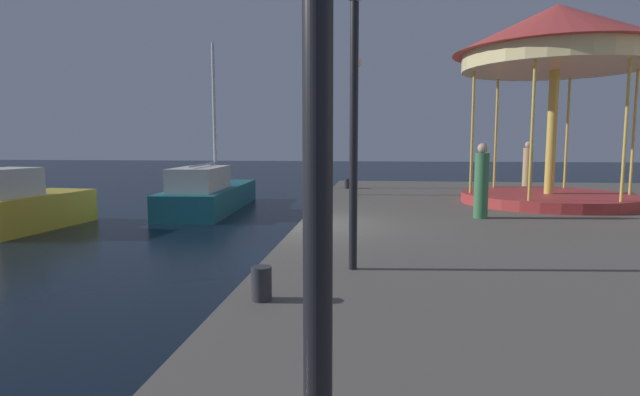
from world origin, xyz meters
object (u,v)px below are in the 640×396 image
(carousel, at_px, (556,55))
(bollard_south, at_px, (347,184))
(sailboat_teal, at_px, (209,194))
(lamp_post_far_end, at_px, (356,103))
(person_near_carousel, at_px, (481,183))
(person_by_the_water, at_px, (527,168))
(lamp_post_mid_promenade, at_px, (354,71))
(bollard_north, at_px, (262,284))
(motorboat_yellow, at_px, (24,206))

(carousel, distance_m, bollard_south, 8.72)
(sailboat_teal, bearing_deg, lamp_post_far_end, -11.49)
(person_near_carousel, xyz_separation_m, person_by_the_water, (3.04, 6.83, 0.03))
(person_near_carousel, distance_m, person_by_the_water, 7.47)
(sailboat_teal, bearing_deg, person_by_the_water, 2.49)
(lamp_post_far_end, bearing_deg, sailboat_teal, 168.51)
(bollard_south, height_order, person_near_carousel, person_near_carousel)
(lamp_post_mid_promenade, height_order, person_near_carousel, lamp_post_mid_promenade)
(carousel, relative_size, bollard_south, 14.82)
(person_near_carousel, height_order, person_by_the_water, person_by_the_water)
(lamp_post_far_end, relative_size, person_near_carousel, 2.61)
(lamp_post_mid_promenade, distance_m, lamp_post_far_end, 10.50)
(lamp_post_mid_promenade, bearing_deg, bollard_north, -122.32)
(motorboat_yellow, distance_m, person_by_the_water, 17.09)
(bollard_south, distance_m, person_by_the_water, 6.80)
(person_near_carousel, bearing_deg, sailboat_teal, 144.99)
(carousel, relative_size, lamp_post_far_end, 1.25)
(lamp_post_mid_promenade, distance_m, person_near_carousel, 6.39)
(person_near_carousel, bearing_deg, carousel, 50.88)
(bollard_north, height_order, person_by_the_water, person_by_the_water)
(sailboat_teal, bearing_deg, carousel, -14.57)
(motorboat_yellow, xyz_separation_m, sailboat_teal, (4.15, 4.84, -0.06))
(motorboat_yellow, height_order, person_near_carousel, person_near_carousel)
(motorboat_yellow, height_order, sailboat_teal, sailboat_teal)
(sailboat_teal, bearing_deg, person_near_carousel, -35.01)
(carousel, relative_size, person_near_carousel, 3.25)
(person_by_the_water, bearing_deg, motorboat_yellow, -161.67)
(motorboat_yellow, distance_m, person_near_carousel, 13.27)
(sailboat_teal, height_order, lamp_post_mid_promenade, sailboat_teal)
(person_near_carousel, bearing_deg, bollard_north, -119.25)
(person_near_carousel, bearing_deg, person_by_the_water, 66.01)
(person_by_the_water, bearing_deg, carousel, -96.06)
(lamp_post_far_end, height_order, bollard_south, lamp_post_far_end)
(lamp_post_mid_promenade, relative_size, bollard_north, 10.34)
(sailboat_teal, relative_size, bollard_north, 19.02)
(lamp_post_far_end, xyz_separation_m, bollard_north, (-0.61, -12.06, -3.01))
(bollard_south, bearing_deg, sailboat_teal, -167.20)
(lamp_post_mid_promenade, height_order, person_by_the_water, lamp_post_mid_promenade)
(lamp_post_far_end, relative_size, bollard_south, 11.90)
(sailboat_teal, relative_size, person_by_the_water, 4.05)
(carousel, xyz_separation_m, person_near_carousel, (-2.66, -3.27, -3.54))
(bollard_south, bearing_deg, motorboat_yellow, -147.42)
(bollard_north, relative_size, person_near_carousel, 0.22)
(bollard_south, bearing_deg, lamp_post_far_end, -79.80)
(lamp_post_far_end, xyz_separation_m, person_near_carousel, (3.26, -5.14, -2.35))
(lamp_post_far_end, relative_size, person_by_the_water, 2.53)
(carousel, height_order, lamp_post_mid_promenade, carousel)
(lamp_post_mid_promenade, distance_m, person_by_the_water, 13.68)
(sailboat_teal, xyz_separation_m, bollard_north, (5.13, -13.23, 0.34))
(person_by_the_water, bearing_deg, bollard_south, 174.19)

